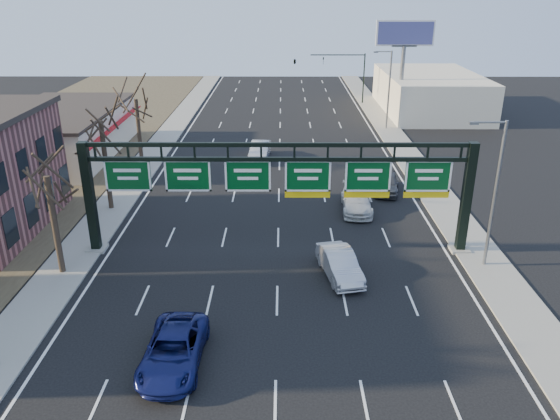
{
  "coord_description": "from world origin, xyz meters",
  "views": [
    {
      "loc": [
        0.27,
        -23.53,
        15.9
      ],
      "look_at": [
        0.14,
        7.1,
        3.2
      ],
      "focal_mm": 35.0,
      "sensor_mm": 36.0,
      "label": 1
    }
  ],
  "objects_px": {
    "car_silver_sedan": "(340,264)",
    "car_white_wagon": "(356,201)",
    "car_blue_suv": "(174,350)",
    "sign_gantry": "(280,183)"
  },
  "relations": [
    {
      "from": "car_white_wagon",
      "to": "car_blue_suv",
      "type": "bearing_deg",
      "value": -117.02
    },
    {
      "from": "sign_gantry",
      "to": "car_white_wagon",
      "type": "relative_size",
      "value": 4.62
    },
    {
      "from": "sign_gantry",
      "to": "car_white_wagon",
      "type": "bearing_deg",
      "value": 50.04
    },
    {
      "from": "sign_gantry",
      "to": "car_blue_suv",
      "type": "relative_size",
      "value": 4.46
    },
    {
      "from": "car_silver_sedan",
      "to": "car_white_wagon",
      "type": "relative_size",
      "value": 0.9
    },
    {
      "from": "car_silver_sedan",
      "to": "car_white_wagon",
      "type": "xyz_separation_m",
      "value": [
        2.27,
        10.17,
        -0.02
      ]
    },
    {
      "from": "car_silver_sedan",
      "to": "car_white_wagon",
      "type": "height_order",
      "value": "car_silver_sedan"
    },
    {
      "from": "sign_gantry",
      "to": "car_white_wagon",
      "type": "height_order",
      "value": "sign_gantry"
    },
    {
      "from": "car_blue_suv",
      "to": "car_white_wagon",
      "type": "relative_size",
      "value": 1.04
    },
    {
      "from": "sign_gantry",
      "to": "car_silver_sedan",
      "type": "xyz_separation_m",
      "value": [
        3.47,
        -3.33,
        -3.84
      ]
    }
  ]
}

